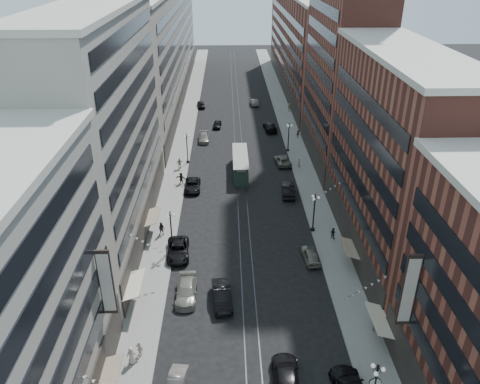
{
  "coord_description": "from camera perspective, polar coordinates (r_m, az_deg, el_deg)",
  "views": [
    {
      "loc": [
        -2.08,
        -21.19,
        33.82
      ],
      "look_at": [
        -0.53,
        34.13,
        5.0
      ],
      "focal_mm": 35.0,
      "sensor_mm": 36.0,
      "label": 1
    }
  ],
  "objects": [
    {
      "name": "car_4",
      "position": [
        58.0,
        8.58,
        -7.61
      ],
      "size": [
        2.13,
        4.55,
        1.51
      ],
      "primitive_type": "imported",
      "rotation": [
        0.0,
        0.0,
        3.22
      ],
      "color": "slate",
      "rests_on": "ground"
    },
    {
      "name": "building_east_far",
      "position": [
        129.48,
        7.23,
        17.6
      ],
      "size": [
        8.0,
        72.0,
        24.0
      ],
      "primitive_type": "cube",
      "color": "brown",
      "rests_on": "ground"
    },
    {
      "name": "building_east_mid",
      "position": [
        57.09,
        18.09,
        3.62
      ],
      "size": [
        8.0,
        30.0,
        24.0
      ],
      "primitive_type": "cube",
      "color": "brown",
      "rests_on": "ground"
    },
    {
      "name": "lamppost_se_mid",
      "position": [
        87.54,
        5.94,
        6.81
      ],
      "size": [
        1.03,
        1.14,
        5.52
      ],
      "color": "black",
      "rests_on": "sidewalk_east"
    },
    {
      "name": "building_east_tower",
      "position": [
        80.54,
        12.73,
        17.72
      ],
      "size": [
        8.0,
        26.0,
        42.0
      ],
      "primitive_type": "cube",
      "color": "brown",
      "rests_on": "ground"
    },
    {
      "name": "pedestrian_extra_1",
      "position": [
        111.55,
        6.0,
        10.28
      ],
      "size": [
        1.0,
        1.17,
        1.83
      ],
      "primitive_type": "imported",
      "rotation": [
        0.0,
        0.0,
        2.15
      ],
      "color": "beige",
      "rests_on": "sidewalk_east"
    },
    {
      "name": "lamppost_se_far",
      "position": [
        62.45,
        9.02,
        -2.34
      ],
      "size": [
        1.03,
        1.14,
        5.52
      ],
      "color": "black",
      "rests_on": "sidewalk_east"
    },
    {
      "name": "lamppost_sw_mid",
      "position": [
        82.46,
        -6.47,
        5.45
      ],
      "size": [
        1.03,
        1.14,
        5.52
      ],
      "color": "black",
      "rests_on": "sidewalk_west"
    },
    {
      "name": "pedestrian_5",
      "position": [
        75.75,
        -7.19,
        1.68
      ],
      "size": [
        1.8,
        1.16,
        1.89
      ],
      "primitive_type": "imported",
      "rotation": [
        0.0,
        0.0,
        -0.41
      ],
      "color": "black",
      "rests_on": "sidewalk_west"
    },
    {
      "name": "car_5",
      "position": [
        51.22,
        -2.22,
        -12.53
      ],
      "size": [
        2.44,
        5.54,
        1.77
      ],
      "primitive_type": "imported",
      "rotation": [
        0.0,
        0.0,
        0.11
      ],
      "color": "black",
      "rests_on": "ground"
    },
    {
      "name": "pedestrian_extra_0",
      "position": [
        46.57,
        -12.18,
        -18.2
      ],
      "size": [
        1.01,
        0.87,
        1.59
      ],
      "primitive_type": "imported",
      "rotation": [
        0.0,
        0.0,
        5.7
      ],
      "color": "beige",
      "rests_on": "sidewalk_west"
    },
    {
      "name": "pedestrian_6",
      "position": [
        81.06,
        -7.37,
        3.47
      ],
      "size": [
        1.2,
        0.68,
        1.93
      ],
      "primitive_type": "imported",
      "rotation": [
        0.0,
        0.0,
        3.3
      ],
      "color": "#9F9A84",
      "rests_on": "sidewalk_west"
    },
    {
      "name": "sidewalk_east",
      "position": [
        98.11,
        6.2,
        7.22
      ],
      "size": [
        4.0,
        180.0,
        0.15
      ],
      "primitive_type": "cube",
      "color": "gray",
      "rests_on": "ground"
    },
    {
      "name": "car_12",
      "position": [
        98.82,
        3.67,
        7.95
      ],
      "size": [
        2.85,
        5.97,
        1.68
      ],
      "primitive_type": "imported",
      "rotation": [
        0.0,
        0.0,
        3.23
      ],
      "color": "black",
      "rests_on": "ground"
    },
    {
      "name": "pedestrian_9",
      "position": [
        95.06,
        7.09,
        7.03
      ],
      "size": [
        1.05,
        0.7,
        1.51
      ],
      "primitive_type": "imported",
      "rotation": [
        0.0,
        0.0,
        0.34
      ],
      "color": "black",
      "rests_on": "sidewalk_east"
    },
    {
      "name": "lamppost_sw_far",
      "position": [
        58.43,
        -8.39,
        -4.55
      ],
      "size": [
        1.03,
        1.14,
        5.52
      ],
      "color": "black",
      "rests_on": "sidewalk_west"
    },
    {
      "name": "pedestrian_1",
      "position": [
        46.02,
        -13.09,
        -18.82
      ],
      "size": [
        0.97,
        0.64,
        1.82
      ],
      "primitive_type": "imported",
      "rotation": [
        0.0,
        0.0,
        3.33
      ],
      "color": "#BCB49C",
      "rests_on": "sidewalk_west"
    },
    {
      "name": "car_10",
      "position": [
        72.35,
        5.91,
        0.28
      ],
      "size": [
        2.31,
        5.54,
        1.78
      ],
      "primitive_type": "imported",
      "rotation": [
        0.0,
        0.0,
        3.06
      ],
      "color": "black",
      "rests_on": "ground"
    },
    {
      "name": "pedestrian_8",
      "position": [
        81.19,
        7.18,
        3.52
      ],
      "size": [
        0.83,
        0.8,
        1.91
      ],
      "primitive_type": "imported",
      "rotation": [
        0.0,
        0.0,
        3.83
      ],
      "color": "#BDB89D",
      "rests_on": "sidewalk_east"
    },
    {
      "name": "car_11",
      "position": [
        82.96,
        5.18,
        3.88
      ],
      "size": [
        3.04,
        5.52,
        1.47
      ],
      "primitive_type": "imported",
      "rotation": [
        0.0,
        0.0,
        3.26
      ],
      "color": "slate",
      "rests_on": "ground"
    },
    {
      "name": "car_9",
      "position": [
        114.26,
        -4.79,
        10.57
      ],
      "size": [
        2.21,
        4.37,
        1.43
      ],
      "primitive_type": "imported",
      "rotation": [
        0.0,
        0.0,
        0.13
      ],
      "color": "black",
      "rests_on": "ground"
    },
    {
      "name": "car_7",
      "position": [
        74.04,
        -5.82,
        0.81
      ],
      "size": [
        2.53,
        5.3,
        1.46
      ],
      "primitive_type": "imported",
      "rotation": [
        0.0,
        0.0,
        0.02
      ],
      "color": "black",
      "rests_on": "ground"
    },
    {
      "name": "ground",
      "position": [
        87.98,
        -0.13,
        4.9
      ],
      "size": [
        220.0,
        220.0,
        0.0
      ],
      "primitive_type": "plane",
      "color": "black",
      "rests_on": "ground"
    },
    {
      "name": "car_14",
      "position": [
        115.82,
        1.75,
        10.91
      ],
      "size": [
        1.93,
        4.7,
        1.52
      ],
      "primitive_type": "imported",
      "rotation": [
        0.0,
        0.0,
        3.21
      ],
      "color": "#67645C",
      "rests_on": "ground"
    },
    {
      "name": "pedestrian_4",
      "position": [
        49.67,
        16.1,
        -15.06
      ],
      "size": [
        0.66,
        1.16,
        1.87
      ],
      "primitive_type": "imported",
      "rotation": [
        0.0,
        0.0,
        1.42
      ],
      "color": "#BDAD9C",
      "rests_on": "sidewalk_east"
    },
    {
      "name": "car_2",
      "position": [
        58.68,
        -7.56,
        -7.01
      ],
      "size": [
        3.04,
        5.93,
        1.6
      ],
      "primitive_type": "imported",
      "rotation": [
        0.0,
        0.0,
        0.07
      ],
      "color": "black",
      "rests_on": "ground"
    },
    {
      "name": "car_13",
      "position": [
        100.59,
        -2.81,
        8.25
      ],
      "size": [
        2.01,
        4.23,
        1.4
      ],
      "primitive_type": "imported",
      "rotation": [
        0.0,
        0.0,
        -0.09
      ],
      "color": "black",
      "rests_on": "ground"
    },
    {
      "name": "streetcar",
      "position": [
        79.11,
        0.04,
        3.36
      ],
      "size": [
        2.52,
        11.38,
        3.15
      ],
      "color": "#24392D",
      "rests_on": "ground"
    },
    {
      "name": "rail_west",
      "position": [
        97.27,
        -0.7,
        7.16
      ],
      "size": [
        0.12,
        180.0,
        0.02
      ],
      "primitive_type": "cube",
      "color": "#2D2D33",
      "rests_on": "ground"
    },
    {
      "name": "pedestrian_2",
      "position": [
        62.6,
        -9.52,
        -4.46
      ],
      "size": [
        0.94,
        0.58,
        1.85
      ],
      "primitive_type": "imported",
      "rotation": [
        0.0,
        0.0,
        -0.09
      ],
      "color": "black",
      "rests_on": "sidewalk_west"
    },
    {
      "name": "car_extra_0",
      "position": [
        52.23,
        -6.57,
        -11.95
      ],
      "size": [
        2.22,
        5.42,
        1.57
      ],
      "primitive_type": "imported",
      "rotation": [
        0.0,
        0.0,
        0.0
      ],
      "color": "gray",
      "rests_on": "ground"
    },
    {
      "name": "building_west_far",
      "position": [
        119.96,
        -9.14,
        17.19
      ],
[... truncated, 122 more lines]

